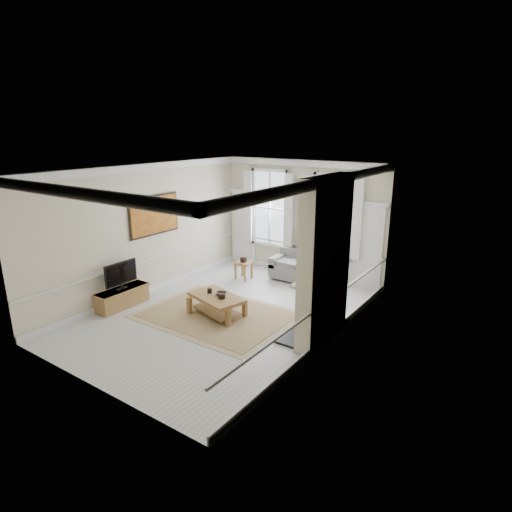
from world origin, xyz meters
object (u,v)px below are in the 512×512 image
Objects in this scene: tv_stand at (123,298)px; sofa at (302,269)px; side_table at (244,266)px; coffee_table at (217,299)px.

sofa is at bearing 57.22° from tv_stand.
tv_stand is at bearing -122.78° from sofa.
side_table is at bearing 69.85° from tv_stand.
tv_stand is (-2.24, -0.91, -0.18)m from coffee_table.
sofa is 1.30× the size of tv_stand.
side_table reaches higher than coffee_table.
side_table reaches higher than tv_stand.
side_table is 3.58m from tv_stand.
side_table is (-1.48, -0.85, 0.05)m from sofa.
sofa is 1.17× the size of coffee_table.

